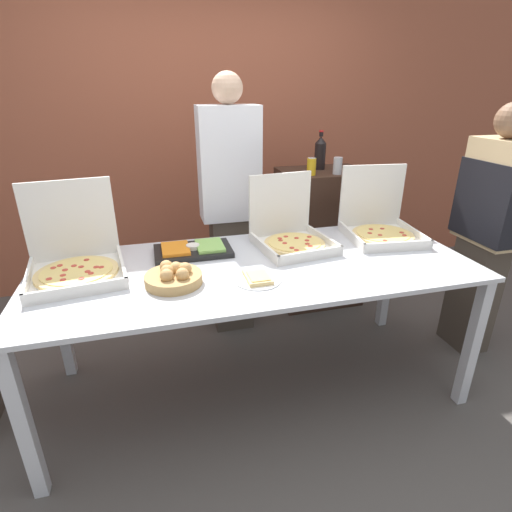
# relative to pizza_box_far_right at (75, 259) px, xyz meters

# --- Properties ---
(ground_plane) EXTENTS (16.00, 16.00, 0.00)m
(ground_plane) POSITION_rel_pizza_box_far_right_xyz_m (0.92, -0.13, -0.90)
(ground_plane) COLOR #514C47
(brick_wall_behind) EXTENTS (10.00, 0.06, 2.80)m
(brick_wall_behind) POSITION_rel_pizza_box_far_right_xyz_m (0.92, 1.57, 0.50)
(brick_wall_behind) COLOR #9E5138
(brick_wall_behind) RESTS_ON ground_plane
(buffet_table) EXTENTS (2.35, 0.96, 0.82)m
(buffet_table) POSITION_rel_pizza_box_far_right_xyz_m (0.92, -0.13, -0.16)
(buffet_table) COLOR silver
(buffet_table) RESTS_ON ground_plane
(pizza_box_far_right) EXTENTS (0.51, 0.52, 0.45)m
(pizza_box_far_right) POSITION_rel_pizza_box_far_right_xyz_m (0.00, 0.00, 0.00)
(pizza_box_far_right) COLOR silver
(pizza_box_far_right) RESTS_ON buffet_table
(pizza_box_near_left) EXTENTS (0.46, 0.47, 0.41)m
(pizza_box_near_left) POSITION_rel_pizza_box_far_right_xyz_m (1.19, 0.09, -0.01)
(pizza_box_near_left) COLOR silver
(pizza_box_near_left) RESTS_ON buffet_table
(pizza_box_far_left) EXTENTS (0.48, 0.49, 0.43)m
(pizza_box_far_left) POSITION_rel_pizza_box_far_right_xyz_m (1.79, 0.09, -0.00)
(pizza_box_far_left) COLOR silver
(pizza_box_far_left) RESTS_ON buffet_table
(paper_plate_front_center) EXTENTS (0.24, 0.24, 0.03)m
(paper_plate_front_center) POSITION_rel_pizza_box_far_right_xyz_m (0.87, -0.31, -0.07)
(paper_plate_front_center) COLOR white
(paper_plate_front_center) RESTS_ON buffet_table
(veggie_tray) EXTENTS (0.44, 0.26, 0.05)m
(veggie_tray) POSITION_rel_pizza_box_far_right_xyz_m (0.61, 0.11, -0.06)
(veggie_tray) COLOR black
(veggie_tray) RESTS_ON buffet_table
(bread_basket) EXTENTS (0.28, 0.28, 0.10)m
(bread_basket) POSITION_rel_pizza_box_far_right_xyz_m (0.47, -0.25, -0.04)
(bread_basket) COLOR tan
(bread_basket) RESTS_ON buffet_table
(sideboard_podium) EXTENTS (0.66, 0.49, 1.11)m
(sideboard_podium) POSITION_rel_pizza_box_far_right_xyz_m (1.71, 0.83, -0.35)
(sideboard_podium) COLOR #382319
(sideboard_podium) RESTS_ON ground_plane
(soda_bottle) EXTENTS (0.09, 0.09, 0.29)m
(soda_bottle) POSITION_rel_pizza_box_far_right_xyz_m (1.70, 0.89, 0.34)
(soda_bottle) COLOR black
(soda_bottle) RESTS_ON sideboard_podium
(soda_can_silver) EXTENTS (0.07, 0.07, 0.12)m
(soda_can_silver) POSITION_rel_pizza_box_far_right_xyz_m (1.75, 0.68, 0.27)
(soda_can_silver) COLOR silver
(soda_can_silver) RESTS_ON sideboard_podium
(soda_can_colored) EXTENTS (0.07, 0.07, 0.12)m
(soda_can_colored) POSITION_rel_pizza_box_far_right_xyz_m (1.55, 0.70, 0.27)
(soda_can_colored) COLOR gold
(soda_can_colored) RESTS_ON sideboard_podium
(person_guest_cap) EXTENTS (0.40, 0.22, 1.80)m
(person_guest_cap) POSITION_rel_pizza_box_far_right_xyz_m (0.93, 0.60, 0.04)
(person_guest_cap) COLOR #473D33
(person_guest_cap) RESTS_ON ground_plane
(person_server_vest) EXTENTS (0.24, 0.42, 1.64)m
(person_server_vest) POSITION_rel_pizza_box_far_right_xyz_m (2.47, -0.08, 0.01)
(person_server_vest) COLOR #473D33
(person_server_vest) RESTS_ON ground_plane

